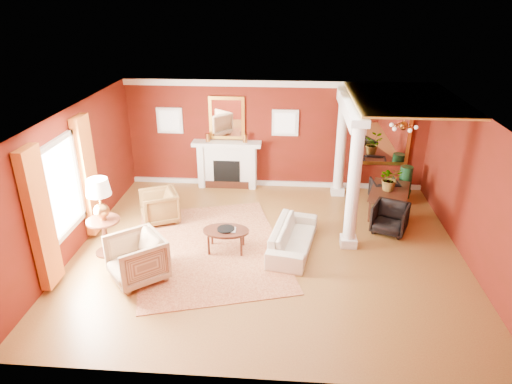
# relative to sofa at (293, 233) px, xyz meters

# --- Properties ---
(ground) EXTENTS (8.00, 8.00, 0.00)m
(ground) POSITION_rel_sofa_xyz_m (-0.51, -0.06, -0.38)
(ground) COLOR brown
(ground) RESTS_ON ground
(room_shell) EXTENTS (8.04, 7.04, 2.92)m
(room_shell) POSITION_rel_sofa_xyz_m (-0.51, -0.06, 1.64)
(room_shell) COLOR #5C140C
(room_shell) RESTS_ON ground
(fireplace) EXTENTS (1.85, 0.42, 1.29)m
(fireplace) POSITION_rel_sofa_xyz_m (-1.81, 3.25, 0.27)
(fireplace) COLOR white
(fireplace) RESTS_ON ground
(overmantel_mirror) EXTENTS (0.95, 0.07, 1.15)m
(overmantel_mirror) POSITION_rel_sofa_xyz_m (-1.81, 3.39, 1.52)
(overmantel_mirror) COLOR gold
(overmantel_mirror) RESTS_ON fireplace
(flank_window_left) EXTENTS (0.70, 0.07, 0.70)m
(flank_window_left) POSITION_rel_sofa_xyz_m (-3.36, 3.40, 1.42)
(flank_window_left) COLOR white
(flank_window_left) RESTS_ON room_shell
(flank_window_right) EXTENTS (0.70, 0.07, 0.70)m
(flank_window_right) POSITION_rel_sofa_xyz_m (-0.26, 3.40, 1.42)
(flank_window_right) COLOR white
(flank_window_right) RESTS_ON room_shell
(left_window) EXTENTS (0.21, 2.55, 2.60)m
(left_window) POSITION_rel_sofa_xyz_m (-4.41, -0.66, 1.05)
(left_window) COLOR white
(left_window) RESTS_ON room_shell
(column_front) EXTENTS (0.36, 0.36, 2.80)m
(column_front) POSITION_rel_sofa_xyz_m (1.19, 0.24, 1.05)
(column_front) COLOR white
(column_front) RESTS_ON ground
(column_back) EXTENTS (0.36, 0.36, 2.80)m
(column_back) POSITION_rel_sofa_xyz_m (1.19, 2.94, 1.05)
(column_back) COLOR white
(column_back) RESTS_ON ground
(header_beam) EXTENTS (0.30, 3.20, 0.32)m
(header_beam) POSITION_rel_sofa_xyz_m (1.19, 1.84, 2.24)
(header_beam) COLOR white
(header_beam) RESTS_ON column_front
(amber_ceiling) EXTENTS (2.30, 3.40, 0.04)m
(amber_ceiling) POSITION_rel_sofa_xyz_m (2.34, 1.69, 2.49)
(amber_ceiling) COLOR gold
(amber_ceiling) RESTS_ON room_shell
(dining_mirror) EXTENTS (1.30, 0.07, 1.70)m
(dining_mirror) POSITION_rel_sofa_xyz_m (2.39, 3.39, 1.17)
(dining_mirror) COLOR gold
(dining_mirror) RESTS_ON room_shell
(chandelier) EXTENTS (0.60, 0.62, 0.75)m
(chandelier) POSITION_rel_sofa_xyz_m (2.39, 1.74, 1.87)
(chandelier) COLOR #AB7035
(chandelier) RESTS_ON room_shell
(crown_trim) EXTENTS (8.00, 0.08, 0.16)m
(crown_trim) POSITION_rel_sofa_xyz_m (-0.51, 3.40, 2.44)
(crown_trim) COLOR white
(crown_trim) RESTS_ON room_shell
(base_trim) EXTENTS (8.00, 0.08, 0.12)m
(base_trim) POSITION_rel_sofa_xyz_m (-0.51, 3.40, -0.32)
(base_trim) COLOR white
(base_trim) RESTS_ON ground
(rug) EXTENTS (3.91, 4.58, 0.02)m
(rug) POSITION_rel_sofa_xyz_m (-1.74, -0.09, -0.37)
(rug) COLOR maroon
(rug) RESTS_ON ground
(sofa) EXTENTS (0.91, 2.00, 0.76)m
(sofa) POSITION_rel_sofa_xyz_m (0.00, 0.00, 0.00)
(sofa) COLOR #F4E7CD
(sofa) RESTS_ON ground
(armchair_leopard) EXTENTS (1.03, 1.06, 0.84)m
(armchair_leopard) POSITION_rel_sofa_xyz_m (-3.13, 1.05, 0.04)
(armchair_leopard) COLOR black
(armchair_leopard) RESTS_ON ground
(armchair_stripe) EXTENTS (1.28, 1.29, 0.97)m
(armchair_stripe) POSITION_rel_sofa_xyz_m (-2.91, -1.29, 0.11)
(armchair_stripe) COLOR tan
(armchair_stripe) RESTS_ON ground
(coffee_table) EXTENTS (0.96, 0.96, 0.49)m
(coffee_table) POSITION_rel_sofa_xyz_m (-1.39, -0.15, 0.06)
(coffee_table) COLOR black
(coffee_table) RESTS_ON ground
(coffee_book) EXTENTS (0.18, 0.03, 0.24)m
(coffee_book) POSITION_rel_sofa_xyz_m (-1.36, -0.17, 0.23)
(coffee_book) COLOR black
(coffee_book) RESTS_ON coffee_table
(side_table) EXTENTS (0.67, 0.67, 1.66)m
(side_table) POSITION_rel_sofa_xyz_m (-3.85, -0.44, 0.76)
(side_table) COLOR black
(side_table) RESTS_ON ground
(dining_table) EXTENTS (0.97, 1.66, 0.88)m
(dining_table) POSITION_rel_sofa_xyz_m (2.36, 1.96, 0.06)
(dining_table) COLOR black
(dining_table) RESTS_ON ground
(dining_chair_near) EXTENTS (0.93, 0.91, 0.75)m
(dining_chair_near) POSITION_rel_sofa_xyz_m (2.16, 0.93, -0.01)
(dining_chair_near) COLOR black
(dining_chair_near) RESTS_ON ground
(dining_chair_far) EXTENTS (0.70, 0.66, 0.66)m
(dining_chair_far) POSITION_rel_sofa_xyz_m (2.32, 2.54, -0.05)
(dining_chair_far) COLOR black
(dining_chair_far) RESTS_ON ground
(green_urn) EXTENTS (0.36, 0.36, 0.87)m
(green_urn) POSITION_rel_sofa_xyz_m (2.91, 2.86, -0.04)
(green_urn) COLOR #12391B
(green_urn) RESTS_ON ground
(potted_plant) EXTENTS (0.64, 0.69, 0.47)m
(potted_plant) POSITION_rel_sofa_xyz_m (2.32, 2.03, 0.73)
(potted_plant) COLOR #26591E
(potted_plant) RESTS_ON dining_table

